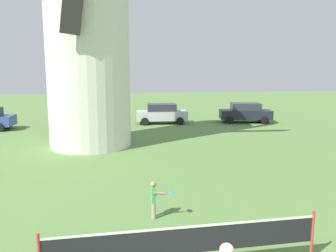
{
  "coord_description": "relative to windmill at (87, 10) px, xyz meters",
  "views": [
    {
      "loc": [
        -1.61,
        -4.22,
        4.09
      ],
      "look_at": [
        -0.07,
        4.07,
        2.73
      ],
      "focal_mm": 36.45,
      "sensor_mm": 36.0,
      "label": 1
    }
  ],
  "objects": [
    {
      "name": "tennis_net",
      "position": [
        2.34,
        -12.64,
        -6.52
      ],
      "size": [
        5.75,
        0.06,
        1.1
      ],
      "color": "red",
      "rests_on": "ground_plane"
    },
    {
      "name": "parked_car_black",
      "position": [
        11.85,
        6.6,
        -6.4
      ],
      "size": [
        4.3,
        2.53,
        1.56
      ],
      "color": "#1E232D",
      "rests_on": "ground_plane"
    },
    {
      "name": "windmill",
      "position": [
        0.0,
        0.0,
        0.0
      ],
      "size": [
        10.07,
        5.09,
        15.74
      ],
      "color": "silver",
      "rests_on": "ground_plane"
    },
    {
      "name": "parked_car_silver",
      "position": [
        5.15,
        7.24,
        -6.4
      ],
      "size": [
        4.1,
        2.2,
        1.56
      ],
      "color": "silver",
      "rests_on": "ground_plane"
    },
    {
      "name": "parked_car_red",
      "position": [
        -0.49,
        7.37,
        -6.4
      ],
      "size": [
        4.36,
        2.18,
        1.56
      ],
      "color": "red",
      "rests_on": "ground_plane"
    },
    {
      "name": "player_far",
      "position": [
        2.08,
        -9.95,
        -6.6
      ],
      "size": [
        0.68,
        0.41,
        1.07
      ],
      "color": "#9E937F",
      "rests_on": "ground_plane"
    }
  ]
}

